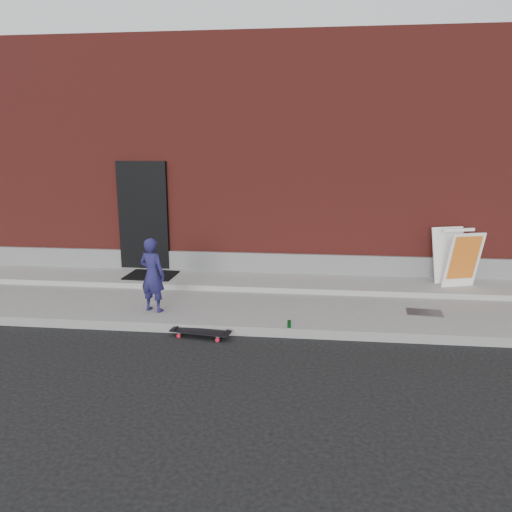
# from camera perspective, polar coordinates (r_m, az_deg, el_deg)

# --- Properties ---
(ground) EXTENTS (80.00, 80.00, 0.00)m
(ground) POSITION_cam_1_polar(r_m,az_deg,el_deg) (7.70, -0.90, -9.16)
(ground) COLOR black
(ground) RESTS_ON ground
(sidewalk) EXTENTS (20.00, 3.00, 0.15)m
(sidewalk) POSITION_cam_1_polar(r_m,az_deg,el_deg) (9.08, 0.33, -5.22)
(sidewalk) COLOR gray
(sidewalk) RESTS_ON ground
(apron) EXTENTS (20.00, 1.20, 0.10)m
(apron) POSITION_cam_1_polar(r_m,az_deg,el_deg) (9.90, 0.90, -2.93)
(apron) COLOR gray
(apron) RESTS_ON sidewalk
(building) EXTENTS (20.00, 8.10, 5.00)m
(building) POSITION_cam_1_polar(r_m,az_deg,el_deg) (14.12, 2.82, 11.19)
(building) COLOR maroon
(building) RESTS_ON ground
(child) EXTENTS (0.52, 0.42, 1.24)m
(child) POSITION_cam_1_polar(r_m,az_deg,el_deg) (8.36, -11.76, -2.12)
(child) COLOR #1F1C4F
(child) RESTS_ON sidewalk
(skateboard) EXTENTS (0.92, 0.36, 0.10)m
(skateboard) POSITION_cam_1_polar(r_m,az_deg,el_deg) (7.68, -6.38, -8.64)
(skateboard) COLOR red
(skateboard) RESTS_ON ground
(pizza_sign) EXTENTS (0.85, 0.92, 1.08)m
(pizza_sign) POSITION_cam_1_polar(r_m,az_deg,el_deg) (10.09, 21.96, -0.12)
(pizza_sign) COLOR white
(pizza_sign) RESTS_ON apron
(soda_can) EXTENTS (0.07, 0.07, 0.11)m
(soda_can) POSITION_cam_1_polar(r_m,az_deg,el_deg) (7.63, 3.81, -7.77)
(soda_can) COLOR #18782A
(soda_can) RESTS_ON sidewalk
(doormat) EXTENTS (0.98, 0.81, 0.03)m
(doormat) POSITION_cam_1_polar(r_m,az_deg,el_deg) (10.35, -11.89, -2.15)
(doormat) COLOR black
(doormat) RESTS_ON apron
(utility_plate) EXTENTS (0.59, 0.41, 0.02)m
(utility_plate) POSITION_cam_1_polar(r_m,az_deg,el_deg) (8.70, 18.70, -6.16)
(utility_plate) COLOR #4C4C50
(utility_plate) RESTS_ON sidewalk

